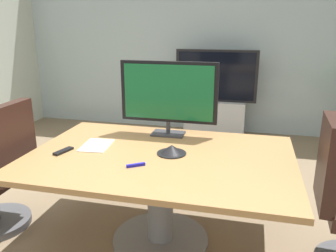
# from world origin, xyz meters

# --- Properties ---
(ground_plane) EXTENTS (7.36, 7.36, 0.00)m
(ground_plane) POSITION_xyz_m (0.00, 0.00, 0.00)
(ground_plane) COLOR #7A664C
(wall_back_glass_partition) EXTENTS (5.97, 0.10, 2.97)m
(wall_back_glass_partition) POSITION_xyz_m (0.00, 3.18, 1.48)
(wall_back_glass_partition) COLOR #9EB2B7
(wall_back_glass_partition) RESTS_ON ground
(conference_table) EXTENTS (1.95, 1.33, 0.74)m
(conference_table) POSITION_xyz_m (0.14, 0.03, 0.57)
(conference_table) COLOR olive
(conference_table) RESTS_ON ground
(office_chair_left) EXTENTS (0.60, 0.57, 1.09)m
(office_chair_left) POSITION_xyz_m (-1.19, -0.10, 0.46)
(office_chair_left) COLOR #4C4C51
(office_chair_left) RESTS_ON ground
(tv_monitor) EXTENTS (0.84, 0.18, 0.64)m
(tv_monitor) POSITION_xyz_m (0.09, 0.52, 1.10)
(tv_monitor) COLOR #333338
(tv_monitor) RESTS_ON conference_table
(wall_display_unit) EXTENTS (1.20, 0.36, 1.31)m
(wall_display_unit) POSITION_xyz_m (0.25, 2.82, 0.44)
(wall_display_unit) COLOR #B7BABC
(wall_display_unit) RESTS_ON ground
(conference_phone) EXTENTS (0.22, 0.22, 0.07)m
(conference_phone) POSITION_xyz_m (0.22, 0.07, 0.77)
(conference_phone) COLOR black
(conference_phone) RESTS_ON conference_table
(remote_control) EXTENTS (0.09, 0.18, 0.02)m
(remote_control) POSITION_xyz_m (-0.58, -0.10, 0.75)
(remote_control) COLOR black
(remote_control) RESTS_ON conference_table
(whiteboard_marker) EXTENTS (0.12, 0.09, 0.02)m
(whiteboard_marker) POSITION_xyz_m (0.04, -0.22, 0.75)
(whiteboard_marker) COLOR #1919A5
(whiteboard_marker) RESTS_ON conference_table
(paper_notepad) EXTENTS (0.24, 0.32, 0.01)m
(paper_notepad) POSITION_xyz_m (-0.40, 0.09, 0.74)
(paper_notepad) COLOR white
(paper_notepad) RESTS_ON conference_table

